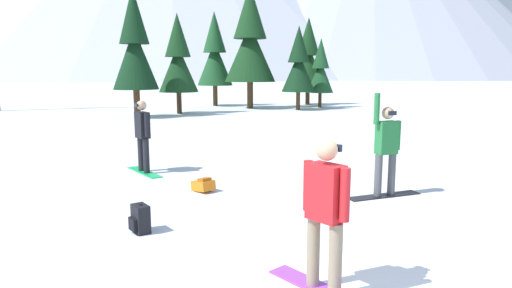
{
  "coord_description": "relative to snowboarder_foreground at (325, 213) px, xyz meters",
  "views": [
    {
      "loc": [
        -2.05,
        -4.16,
        2.49
      ],
      "look_at": [
        -0.33,
        4.72,
        1.0
      ],
      "focal_mm": 31.39,
      "sensor_mm": 36.0,
      "label": 1
    }
  ],
  "objects": [
    {
      "name": "snowboarder_midground",
      "position": [
        2.51,
        3.5,
        0.04
      ],
      "size": [
        1.6,
        0.54,
        2.06
      ],
      "color": "black",
      "rests_on": "ground_plane"
    },
    {
      "name": "pine_tree_twin",
      "position": [
        6.44,
        23.06,
        1.94
      ],
      "size": [
        2.12,
        2.12,
        5.27
      ],
      "color": "#472D19",
      "rests_on": "ground_plane"
    },
    {
      "name": "pine_tree_tall",
      "position": [
        3.65,
        24.88,
        3.42
      ],
      "size": [
        3.35,
        3.35,
        7.99
      ],
      "color": "#472D19",
      "rests_on": "ground_plane"
    },
    {
      "name": "pine_tree_slender",
      "position": [
        -3.35,
        20.2,
        2.77
      ],
      "size": [
        2.39,
        2.39,
        6.8
      ],
      "color": "#472D19",
      "rests_on": "ground_plane"
    },
    {
      "name": "pine_tree_leaning",
      "position": [
        8.36,
        24.4,
        1.58
      ],
      "size": [
        1.77,
        1.77,
        4.62
      ],
      "color": "#472D19",
      "rests_on": "ground_plane"
    },
    {
      "name": "snowboarder_foreground",
      "position": [
        0.0,
        0.0,
        0.0
      ],
      "size": [
        1.01,
        1.44,
        1.76
      ],
      "color": "#993FD8",
      "rests_on": "ground_plane"
    },
    {
      "name": "pine_tree_short",
      "position": [
        1.59,
        27.45,
        2.65
      ],
      "size": [
        2.5,
        2.5,
        6.58
      ],
      "color": "#472D19",
      "rests_on": "ground_plane"
    },
    {
      "name": "snowboarder_background",
      "position": [
        -2.32,
        6.58,
        0.01
      ],
      "size": [
        0.92,
        1.47,
        1.78
      ],
      "color": "#19B259",
      "rests_on": "ground_plane"
    },
    {
      "name": "pine_tree_broad",
      "position": [
        -1.08,
        21.95,
        2.19
      ],
      "size": [
        2.27,
        2.27,
        5.73
      ],
      "color": "#472D19",
      "rests_on": "ground_plane"
    },
    {
      "name": "pine_tree_young",
      "position": [
        8.36,
        27.16,
        2.49
      ],
      "size": [
        2.49,
        2.49,
        6.28
      ],
      "color": "#472D19",
      "rests_on": "ground_plane"
    },
    {
      "name": "backpack_black",
      "position": [
        -2.16,
        2.34,
        -0.72
      ],
      "size": [
        0.35,
        0.38,
        0.47
      ],
      "color": "black",
      "rests_on": "ground_plane"
    },
    {
      "name": "backpack_orange",
      "position": [
        -1.02,
        4.55,
        -0.8
      ],
      "size": [
        0.52,
        0.56,
        0.31
      ],
      "color": "orange",
      "rests_on": "ground_plane"
    }
  ]
}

